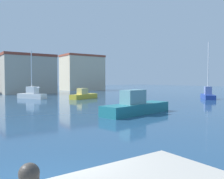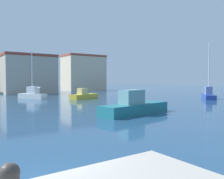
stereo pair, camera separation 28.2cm
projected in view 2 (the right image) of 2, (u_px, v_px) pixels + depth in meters
name	position (u px, v px, depth m)	size (l,w,h in m)	color
water	(104.00, 101.00, 30.12)	(160.00, 160.00, 0.00)	navy
sailboat_blue_behind_lamppost	(208.00, 95.00, 32.81)	(4.33, 4.09, 7.88)	#233D93
motorboat_yellow_distant_east	(84.00, 95.00, 33.21)	(4.94, 3.10, 1.48)	gold
motorboat_teal_far_right	(135.00, 106.00, 18.27)	(6.71, 2.87, 1.87)	#1E707A
sailboat_white_mid_harbor	(32.00, 94.00, 33.46)	(3.21, 4.43, 6.71)	white
warehouse_block	(29.00, 74.00, 46.24)	(9.83, 5.98, 7.61)	#B2A893
yacht_club	(84.00, 73.00, 61.76)	(10.35, 6.65, 9.09)	beige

